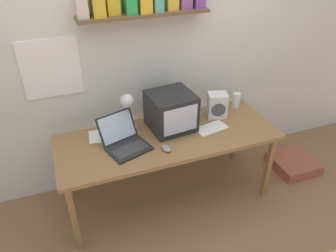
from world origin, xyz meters
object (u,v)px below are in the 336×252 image
corner_desk (168,141)px  floor_cushion (293,163)px  computer_mouse (166,148)px  laptop (124,139)px  printed_handout (101,136)px  space_heater (217,105)px  juice_glass (236,101)px  desk_lamp (127,105)px  loose_paper_near_laptop (211,128)px  crt_monitor (171,111)px

corner_desk → floor_cushion: bearing=-2.8°
corner_desk → computer_mouse: 0.21m
corner_desk → laptop: size_ratio=4.39×
corner_desk → laptop: bearing=-179.6°
laptop → floor_cushion: size_ratio=0.99×
printed_handout → space_heater: bearing=-2.3°
juice_glass → space_heater: size_ratio=0.64×
desk_lamp → juice_glass: (1.09, 0.08, -0.21)m
desk_lamp → printed_handout: size_ratio=1.72×
floor_cushion → juice_glass: bearing=152.9°
loose_paper_near_laptop → printed_handout: 0.96m
corner_desk → juice_glass: (0.79, 0.24, 0.12)m
juice_glass → loose_paper_near_laptop: juice_glass is taller
space_heater → floor_cushion: space_heater is taller
corner_desk → computer_mouse: computer_mouse is taller
crt_monitor → floor_cushion: crt_monitor is taller
corner_desk → floor_cushion: corner_desk is taller
laptop → desk_lamp: desk_lamp is taller
space_heater → loose_paper_near_laptop: 0.25m
corner_desk → crt_monitor: bearing=59.2°
computer_mouse → loose_paper_near_laptop: bearing=17.9°
loose_paper_near_laptop → printed_handout: same height
crt_monitor → laptop: 0.48m
crt_monitor → juice_glass: bearing=4.3°
laptop → computer_mouse: size_ratio=3.78×
loose_paper_near_laptop → crt_monitor: bearing=156.5°
printed_handout → laptop: bearing=-52.0°
corner_desk → printed_handout: bearing=159.9°
corner_desk → juice_glass: size_ratio=12.96×
laptop → computer_mouse: 0.35m
juice_glass → desk_lamp: bearing=-175.9°
crt_monitor → loose_paper_near_laptop: (0.33, -0.14, -0.16)m
crt_monitor → printed_handout: (-0.61, 0.07, -0.16)m
space_heater → loose_paper_near_laptop: bearing=-111.7°
loose_paper_near_laptop → juice_glass: bearing=33.9°
computer_mouse → printed_handout: computer_mouse is taller
desk_lamp → space_heater: (0.83, -0.01, -0.16)m
juice_glass → computer_mouse: (-0.88, -0.42, -0.05)m
crt_monitor → desk_lamp: 0.38m
laptop → space_heater: laptop is taller
corner_desk → floor_cushion: size_ratio=4.36×
computer_mouse → loose_paper_near_laptop: 0.51m
corner_desk → desk_lamp: size_ratio=5.02×
crt_monitor → space_heater: size_ratio=1.76×
printed_handout → loose_paper_near_laptop: bearing=-13.1°
corner_desk → laptop: 0.40m
juice_glass → computer_mouse: bearing=-154.4°
loose_paper_near_laptop → printed_handout: size_ratio=1.41×
computer_mouse → loose_paper_near_laptop: size_ratio=0.37×
juice_glass → space_heater: bearing=-160.7°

